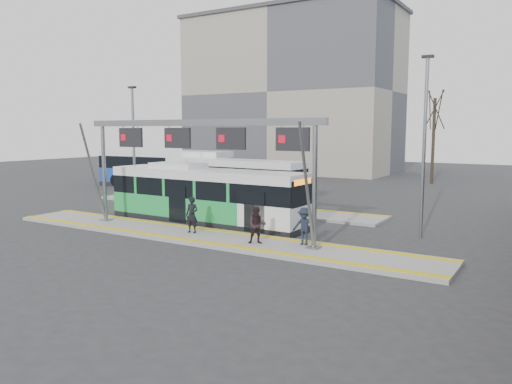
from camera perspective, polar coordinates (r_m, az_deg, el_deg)
ground at (r=22.89m, az=-6.36°, el=-5.23°), size 120.00×120.00×0.00m
platform_main at (r=22.88m, az=-6.36°, el=-5.04°), size 22.00×3.00×0.15m
platform_second at (r=31.55m, az=-3.21°, el=-1.65°), size 20.00×3.00×0.15m
tactile_main at (r=22.86m, az=-6.37°, el=-4.83°), size 22.00×2.65×0.02m
tactile_second at (r=32.48m, az=-2.05°, el=-1.24°), size 20.00×0.35×0.02m
gantry at (r=22.79m, az=-6.81°, el=5.62°), size 13.00×1.68×5.20m
apartment_block at (r=60.55m, az=4.17°, el=11.20°), size 24.50×12.50×18.40m
hero_bus at (r=26.23m, az=-5.79°, el=-0.48°), size 11.37×2.64×3.11m
bg_bus_green at (r=35.86m, az=-2.66°, el=1.50°), size 11.23×3.06×2.78m
bg_bus_blue at (r=42.99m, az=-10.51°, el=2.58°), size 12.31×3.51×3.17m
passenger_a at (r=23.16m, az=-7.33°, el=-2.61°), size 0.66×0.48×1.67m
passenger_b at (r=20.80m, az=0.12°, el=-3.81°), size 0.96×0.91×1.56m
passenger_c at (r=20.67m, az=5.52°, el=-3.92°), size 1.06×0.67×1.56m
tree_left at (r=53.51m, az=8.90°, el=9.27°), size 1.40×1.40×9.19m
tree_mid at (r=48.04m, az=19.74°, el=8.79°), size 1.40×1.40×8.73m
tree_far at (r=63.01m, az=-7.46°, el=7.75°), size 1.40×1.40×7.43m
lamp_west at (r=31.85m, az=-13.80°, el=5.33°), size 0.50×0.25×7.51m
lamp_east at (r=23.48m, az=18.68°, el=5.33°), size 0.50×0.25×8.11m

